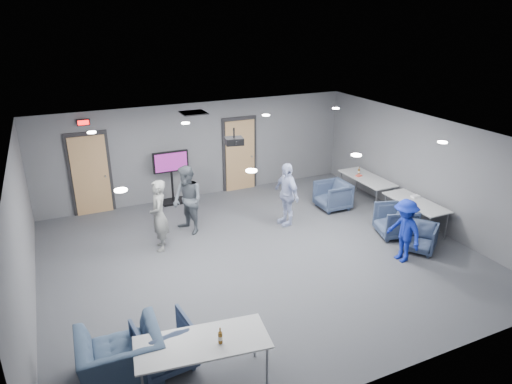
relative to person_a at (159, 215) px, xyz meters
name	(u,v)px	position (x,y,z in m)	size (l,w,h in m)	color
floor	(260,256)	(1.88, -1.25, -0.82)	(9.00, 9.00, 0.00)	#3B3D43
ceiling	(260,136)	(1.88, -1.25, 1.88)	(9.00, 9.00, 0.00)	white
wall_back	(200,150)	(1.88, 2.75, 0.53)	(9.00, 0.02, 2.70)	slate
wall_front	(386,302)	(1.88, -5.25, 0.53)	(9.00, 0.02, 2.70)	slate
wall_left	(22,241)	(-2.62, -1.25, 0.53)	(0.02, 8.00, 2.70)	slate
wall_right	(424,170)	(6.38, -1.25, 0.53)	(0.02, 8.00, 2.70)	slate
door_left	(91,175)	(-1.12, 2.71, 0.25)	(1.06, 0.17, 2.24)	black
door_right	(240,155)	(3.08, 2.71, 0.25)	(1.06, 0.17, 2.24)	black
exit_sign	(83,122)	(-1.12, 2.69, 1.63)	(0.32, 0.08, 0.16)	black
hvac_diffuser	(193,113)	(1.38, 1.55, 1.87)	(0.60, 0.60, 0.03)	black
downlights	(260,137)	(1.88, -1.25, 1.87)	(6.18, 3.78, 0.02)	white
person_a	(159,215)	(0.00, 0.00, 0.00)	(0.60, 0.39, 1.63)	gray
person_b	(188,200)	(0.82, 0.54, 0.02)	(0.81, 0.63, 1.67)	#555D66
person_c	(286,194)	(3.18, -0.03, -0.01)	(0.94, 0.39, 1.60)	silver
person_d	(404,231)	(4.58, -2.67, -0.12)	(0.91, 0.52, 1.40)	#172897
chair_right_a	(333,196)	(4.78, 0.29, -0.44)	(0.80, 0.82, 0.75)	#394763
chair_right_b	(395,221)	(5.23, -1.69, -0.44)	(0.81, 0.83, 0.76)	#374560
chair_right_c	(420,237)	(5.23, -2.50, -0.50)	(0.68, 0.70, 0.64)	#34415B
chair_front_a	(164,344)	(-0.83, -3.65, -0.44)	(0.80, 0.82, 0.75)	#394662
chair_front_b	(121,356)	(-1.47, -3.64, -0.44)	(1.16, 1.02, 0.76)	#3E526C
table_right_a	(367,179)	(5.88, 0.28, -0.13)	(0.74, 1.77, 0.73)	#A9ABAD
table_right_b	(416,204)	(5.88, -1.62, -0.14)	(0.70, 1.67, 0.73)	#A9ABAD
table_front_left	(202,344)	(-0.42, -4.25, -0.13)	(1.96, 1.03, 0.73)	#A9ABAD
bottle_front	(220,337)	(-0.19, -4.37, 0.01)	(0.07, 0.07, 0.25)	brown
bottle_right	(359,172)	(5.82, 0.59, 0.00)	(0.06, 0.06, 0.23)	brown
snack_box	(359,176)	(5.74, 0.47, -0.07)	(0.16, 0.11, 0.04)	#DA4836
wrapper	(415,196)	(6.07, -1.38, -0.06)	(0.20, 0.14, 0.05)	white
tv_stand	(172,174)	(0.95, 2.50, 0.03)	(0.97, 0.46, 1.49)	black
projector	(234,141)	(1.69, -0.33, 1.59)	(0.43, 0.40, 0.37)	black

